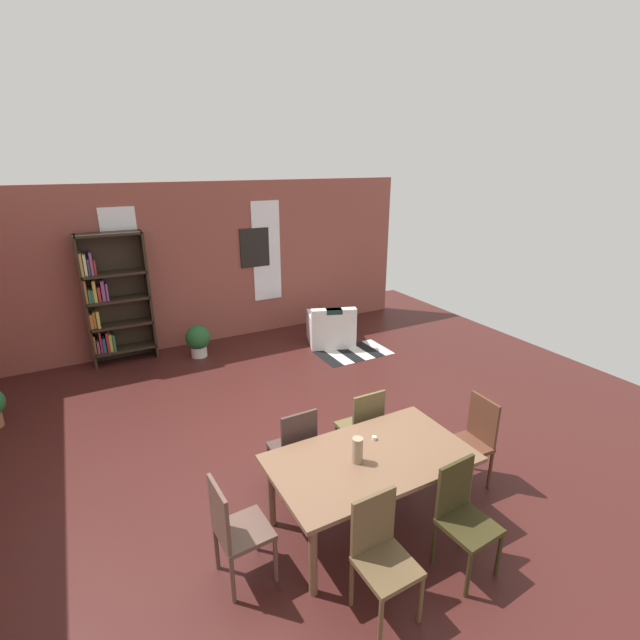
% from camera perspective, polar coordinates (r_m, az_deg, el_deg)
% --- Properties ---
extents(ground_plane, '(10.50, 10.50, 0.00)m').
position_cam_1_polar(ground_plane, '(5.46, -2.21, -16.72)').
color(ground_plane, '#401A17').
extents(back_wall_brick, '(8.18, 0.12, 2.88)m').
position_cam_1_polar(back_wall_brick, '(8.48, -14.78, 6.65)').
color(back_wall_brick, '#924A3F').
rests_on(back_wall_brick, ground).
extents(window_pane_0, '(0.55, 0.02, 1.87)m').
position_cam_1_polar(window_pane_0, '(8.19, -23.31, 6.31)').
color(window_pane_0, white).
extents(window_pane_1, '(0.55, 0.02, 1.87)m').
position_cam_1_polar(window_pane_1, '(8.76, -6.70, 8.51)').
color(window_pane_1, white).
extents(dining_table, '(1.79, 1.02, 0.73)m').
position_cam_1_polar(dining_table, '(4.29, 6.36, -17.45)').
color(dining_table, brown).
rests_on(dining_table, ground).
extents(vase_on_table, '(0.10, 0.10, 0.24)m').
position_cam_1_polar(vase_on_table, '(4.10, 4.71, -15.90)').
color(vase_on_table, '#998466').
rests_on(vase_on_table, dining_table).
extents(tealight_candle_0, '(0.04, 0.04, 0.03)m').
position_cam_1_polar(tealight_candle_0, '(4.45, 6.80, -14.44)').
color(tealight_candle_0, silver).
rests_on(tealight_candle_0, dining_table).
extents(dining_chair_far_left, '(0.40, 0.40, 0.95)m').
position_cam_1_polar(dining_chair_far_left, '(4.72, -3.18, -15.56)').
color(dining_chair_far_left, '#44302C').
rests_on(dining_chair_far_left, ground).
extents(dining_chair_head_left, '(0.42, 0.42, 0.95)m').
position_cam_1_polar(dining_chair_head_left, '(3.95, -10.62, -24.24)').
color(dining_chair_head_left, brown).
rests_on(dining_chair_head_left, ground).
extents(dining_chair_near_right, '(0.43, 0.43, 0.95)m').
position_cam_1_polar(dining_chair_near_right, '(4.16, 17.42, -22.17)').
color(dining_chair_near_right, '#322C14').
rests_on(dining_chair_near_right, ground).
extents(dining_chair_near_left, '(0.41, 0.41, 0.95)m').
position_cam_1_polar(dining_chair_near_left, '(3.75, 7.66, -26.90)').
color(dining_chair_near_left, brown).
rests_on(dining_chair_near_left, ground).
extents(dining_chair_far_right, '(0.41, 0.41, 0.95)m').
position_cam_1_polar(dining_chair_far_right, '(5.06, 5.32, -13.03)').
color(dining_chair_far_right, brown).
rests_on(dining_chair_far_right, ground).
extents(dining_chair_head_right, '(0.42, 0.42, 0.95)m').
position_cam_1_polar(dining_chair_head_right, '(5.08, 18.57, -13.87)').
color(dining_chair_head_right, '#55301F').
rests_on(dining_chair_head_right, ground).
extents(bookshelf_tall, '(1.00, 0.33, 2.15)m').
position_cam_1_polar(bookshelf_tall, '(8.11, -24.53, 2.27)').
color(bookshelf_tall, '#2D2319').
rests_on(bookshelf_tall, ground).
extents(armchair_white, '(1.02, 1.02, 0.75)m').
position_cam_1_polar(armchair_white, '(8.39, 1.39, -1.11)').
color(armchair_white, white).
rests_on(armchair_white, ground).
extents(potted_plant_by_shelf, '(0.42, 0.42, 0.56)m').
position_cam_1_polar(potted_plant_by_shelf, '(8.08, -15.01, -2.36)').
color(potted_plant_by_shelf, silver).
rests_on(potted_plant_by_shelf, ground).
extents(striped_rug, '(1.25, 0.75, 0.01)m').
position_cam_1_polar(striped_rug, '(8.08, 4.21, -4.08)').
color(striped_rug, black).
rests_on(striped_rug, ground).
extents(framed_picture, '(0.56, 0.03, 0.72)m').
position_cam_1_polar(framed_picture, '(8.66, -8.17, 8.95)').
color(framed_picture, black).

